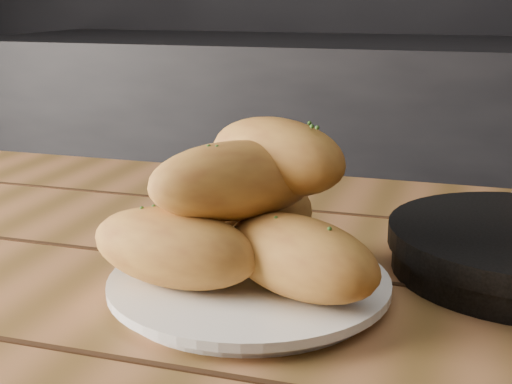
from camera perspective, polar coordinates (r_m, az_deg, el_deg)
name	(u,v)px	position (r m, az deg, el deg)	size (l,w,h in m)	color
plate	(249,286)	(0.63, -0.55, -7.52)	(0.25, 0.25, 0.02)	white
bread_rolls	(248,213)	(0.61, -0.61, -1.69)	(0.27, 0.22, 0.14)	#BB8533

